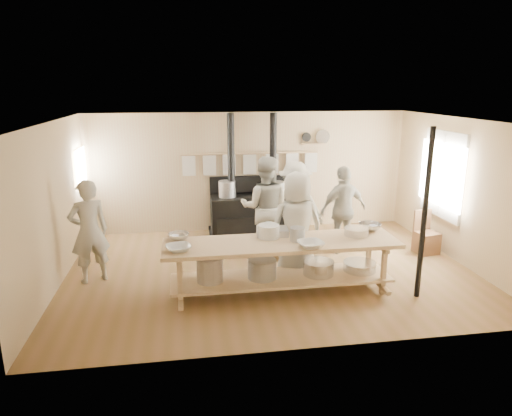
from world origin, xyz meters
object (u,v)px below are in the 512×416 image
(prep_table, at_px, (281,262))
(cook_by_window, at_px, (295,206))
(cook_center, at_px, (297,226))
(chair, at_px, (426,240))
(stove, at_px, (252,210))
(cook_left, at_px, (265,207))
(cook_right, at_px, (343,210))
(cook_far_left, at_px, (89,232))
(roasting_pan, at_px, (272,232))

(prep_table, bearing_deg, cook_by_window, 70.70)
(cook_center, distance_m, chair, 2.96)
(prep_table, distance_m, cook_by_window, 2.09)
(stove, xyz_separation_m, prep_table, (-0.00, -3.02, -0.00))
(prep_table, xyz_separation_m, cook_left, (0.04, 1.63, 0.44))
(cook_right, distance_m, cook_by_window, 0.94)
(prep_table, xyz_separation_m, chair, (3.16, 1.31, -0.28))
(cook_center, bearing_deg, cook_left, -75.08)
(cook_by_window, bearing_deg, cook_far_left, -139.21)
(cook_far_left, xyz_separation_m, cook_left, (3.02, 0.71, 0.09))
(cook_center, xyz_separation_m, cook_right, (1.18, 1.08, -0.06))
(cook_left, xyz_separation_m, cook_right, (1.52, -0.02, -0.11))
(stove, xyz_separation_m, roasting_pan, (-0.07, -2.69, 0.38))
(chair, bearing_deg, prep_table, -167.97)
(cook_center, relative_size, chair, 2.20)
(cook_far_left, height_order, chair, cook_far_left)
(cook_center, bearing_deg, cook_by_window, -104.40)
(stove, bearing_deg, roasting_pan, -91.58)
(cook_far_left, height_order, roasting_pan, cook_far_left)
(stove, distance_m, cook_right, 2.12)
(prep_table, distance_m, cook_center, 0.76)
(cook_far_left, height_order, cook_center, cook_center)
(chair, bearing_deg, cook_left, 163.61)
(cook_by_window, bearing_deg, chair, 10.65)
(prep_table, xyz_separation_m, cook_far_left, (-2.98, 0.92, 0.34))
(chair, bearing_deg, stove, 141.04)
(stove, height_order, prep_table, stove)
(cook_far_left, bearing_deg, cook_by_window, 171.56)
(cook_center, bearing_deg, roasting_pan, 22.46)
(prep_table, bearing_deg, stove, 89.96)
(cook_left, bearing_deg, cook_by_window, -139.93)
(cook_center, xyz_separation_m, cook_by_window, (0.31, 1.41, -0.04))
(stove, relative_size, cook_far_left, 1.51)
(stove, relative_size, cook_right, 1.54)
(prep_table, xyz_separation_m, cook_by_window, (0.68, 1.95, 0.35))
(cook_far_left, bearing_deg, prep_table, 138.74)
(prep_table, xyz_separation_m, cook_right, (1.56, 1.61, 0.33))
(stove, bearing_deg, cook_left, -88.48)
(prep_table, bearing_deg, cook_far_left, 162.87)
(chair, bearing_deg, cook_by_window, 155.01)
(cook_far_left, bearing_deg, cook_center, 149.34)
(cook_by_window, bearing_deg, cook_center, -77.17)
(cook_far_left, relative_size, roasting_pan, 3.49)
(cook_left, distance_m, cook_center, 1.15)
(stove, relative_size, prep_table, 0.72)
(cook_center, height_order, cook_by_window, cook_center)
(cook_right, height_order, cook_by_window, cook_by_window)
(chair, bearing_deg, cook_far_left, 173.12)
(cook_left, xyz_separation_m, cook_center, (0.34, -1.10, -0.05))
(cook_by_window, distance_m, chair, 2.63)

